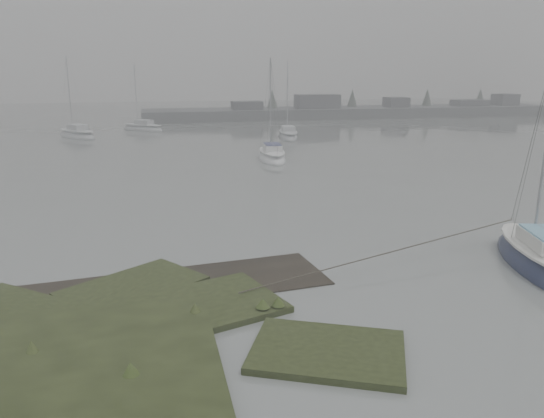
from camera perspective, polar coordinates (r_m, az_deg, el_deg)
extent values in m
plane|color=slate|center=(41.63, -8.49, 5.57)|extent=(160.00, 160.00, 0.00)
cube|color=#4C4F51|center=(78.87, 8.85, 10.19)|extent=(60.00, 8.00, 1.60)
cube|color=#424247|center=(73.39, -2.72, 10.65)|extent=(4.00, 3.00, 2.20)
cube|color=#424247|center=(75.82, 4.87, 11.04)|extent=(6.00, 3.00, 3.00)
cube|color=#424247|center=(80.33, 13.19, 10.74)|extent=(3.00, 3.00, 2.50)
cube|color=#424247|center=(86.29, 20.47, 10.29)|extent=(5.00, 3.00, 2.00)
cube|color=#424247|center=(89.70, 23.75, 10.37)|extent=(3.00, 3.00, 2.80)
cone|color=#384238|center=(76.11, 0.02, 11.41)|extent=(2.00, 2.00, 3.50)
cone|color=#384238|center=(79.70, 8.62, 11.39)|extent=(2.00, 2.00, 3.50)
cone|color=#384238|center=(84.85, 16.33, 11.16)|extent=(2.00, 2.00, 3.50)
cone|color=#384238|center=(89.57, 21.45, 10.90)|extent=(2.00, 2.00, 3.50)
ellipsoid|color=#131937|center=(20.08, 26.97, -5.35)|extent=(3.64, 6.41, 1.48)
ellipsoid|color=silver|center=(19.90, 27.17, -3.75)|extent=(3.03, 5.55, 0.42)
ellipsoid|color=white|center=(39.76, 0.00, 5.45)|extent=(2.31, 5.79, 1.37)
ellipsoid|color=white|center=(39.68, 0.00, 6.24)|extent=(1.88, 5.04, 0.39)
cube|color=white|center=(39.39, 0.05, 6.67)|extent=(1.37, 2.03, 0.40)
cube|color=navy|center=(39.36, 0.05, 7.00)|extent=(1.27, 1.87, 0.06)
cylinder|color=#939399|center=(40.04, -0.16, 11.37)|extent=(0.09, 0.09, 6.47)
cylinder|color=#939399|center=(39.20, 0.08, 6.97)|extent=(0.26, 2.26, 0.07)
ellipsoid|color=silver|center=(56.87, -20.23, 7.33)|extent=(5.04, 6.10, 1.46)
ellipsoid|color=silver|center=(56.80, -20.28, 7.91)|extent=(4.28, 5.23, 0.41)
cube|color=silver|center=(56.54, -20.19, 8.26)|extent=(2.24, 2.44, 0.43)
cube|color=silver|center=(56.52, -20.21, 8.51)|extent=(2.07, 2.25, 0.07)
cylinder|color=#939399|center=(57.24, -20.98, 11.67)|extent=(0.09, 0.09, 6.89)
cylinder|color=#939399|center=(56.37, -20.12, 8.50)|extent=(1.43, 2.03, 0.08)
ellipsoid|color=#A7ACB2|center=(52.82, 1.73, 7.71)|extent=(2.68, 5.86, 1.37)
ellipsoid|color=silver|center=(52.76, 1.73, 8.30)|extent=(2.21, 5.08, 0.39)
cube|color=silver|center=(52.49, 1.76, 8.64)|extent=(1.49, 2.09, 0.40)
cube|color=#B5BBC3|center=(52.46, 1.77, 8.89)|extent=(1.38, 1.92, 0.06)
cylinder|color=#939399|center=(53.22, 1.68, 12.14)|extent=(0.09, 0.09, 6.45)
cylinder|color=#939399|center=(52.31, 1.79, 8.87)|extent=(0.41, 2.24, 0.07)
ellipsoid|color=#A8ABB2|center=(61.50, -13.72, 8.28)|extent=(5.28, 5.05, 1.34)
ellipsoid|color=silver|center=(61.45, -13.75, 8.77)|extent=(4.52, 4.30, 0.38)
cube|color=silver|center=(61.26, -13.60, 9.08)|extent=(2.19, 2.14, 0.39)
cube|color=#B5BBC1|center=(61.24, -13.62, 9.28)|extent=(2.02, 1.98, 0.06)
cylinder|color=#939399|center=(61.71, -14.44, 11.94)|extent=(0.09, 0.09, 6.29)
cylinder|color=#939399|center=(61.14, -13.51, 9.28)|extent=(1.67, 1.54, 0.07)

